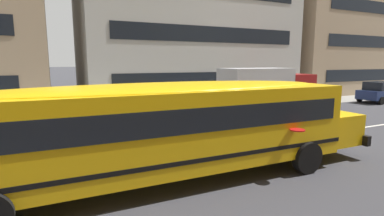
# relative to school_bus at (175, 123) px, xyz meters

# --- Properties ---
(ground_plane) EXTENTS (400.00, 400.00, 0.00)m
(ground_plane) POSITION_rel_school_bus_xyz_m (2.67, 1.96, -1.58)
(ground_plane) COLOR #38383D
(sidewalk_far) EXTENTS (120.00, 3.00, 0.01)m
(sidewalk_far) POSITION_rel_school_bus_xyz_m (2.67, 10.00, -1.58)
(sidewalk_far) COLOR gray
(sidewalk_far) RESTS_ON ground_plane
(lane_centreline) EXTENTS (110.00, 0.16, 0.01)m
(lane_centreline) POSITION_rel_school_bus_xyz_m (2.67, 1.96, -1.58)
(lane_centreline) COLOR silver
(lane_centreline) RESTS_ON ground_plane
(school_bus) EXTENTS (11.95, 2.93, 2.66)m
(school_bus) POSITION_rel_school_bus_xyz_m (0.00, 0.00, 0.00)
(school_bus) COLOR yellow
(school_bus) RESTS_ON ground_plane
(parked_car_dark_blue_near_corner) EXTENTS (3.97, 2.01, 1.64)m
(parked_car_dark_blue_near_corner) POSITION_rel_school_bus_xyz_m (20.66, 7.34, -0.74)
(parked_car_dark_blue_near_corner) COLOR navy
(parked_car_dark_blue_near_corner) RESTS_ON ground_plane
(box_truck) EXTENTS (6.05, 2.47, 2.82)m
(box_truck) POSITION_rel_school_bus_xyz_m (9.05, 7.23, -0.04)
(box_truck) COLOR maroon
(box_truck) RESTS_ON ground_plane
(apartment_block_far_right) EXTENTS (21.50, 10.63, 13.30)m
(apartment_block_far_right) POSITION_rel_school_bus_xyz_m (28.41, 16.79, 5.07)
(apartment_block_far_right) COLOR tan
(apartment_block_far_right) RESTS_ON ground_plane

